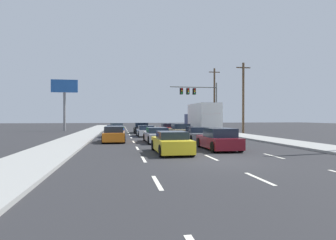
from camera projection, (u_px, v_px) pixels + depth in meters
name	position (u px, v px, depth m)	size (l,w,h in m)	color
ground_plane	(154.00, 133.00, 37.81)	(140.00, 140.00, 0.00)	#2B2B2D
sidewalk_right	(229.00, 134.00, 34.30)	(3.00, 80.00, 0.14)	#9E9E99
sidewalk_left	(84.00, 135.00, 31.47)	(3.00, 80.00, 0.14)	#9E9E99
lane_markings	(158.00, 134.00, 34.05)	(6.94, 62.00, 0.01)	silver
car_green	(117.00, 129.00, 36.93)	(1.93, 4.34, 1.29)	#196B38
car_blue	(115.00, 131.00, 29.69)	(1.92, 4.06, 1.23)	#1E389E
car_orange	(114.00, 135.00, 23.66)	(1.85, 4.46, 1.29)	orange
car_black	(141.00, 128.00, 37.19)	(2.01, 4.37, 1.34)	black
car_white	(146.00, 131.00, 30.66)	(1.86, 4.30, 1.16)	white
car_silver	(157.00, 135.00, 23.13)	(1.89, 4.62, 1.22)	#B7BABF
car_yellow	(171.00, 143.00, 16.13)	(1.88, 4.22, 1.24)	yellow
car_red	(168.00, 129.00, 37.13)	(1.86, 4.15, 1.26)	red
car_tan	(180.00, 131.00, 30.61)	(2.06, 4.09, 1.35)	tan
car_gray	(197.00, 135.00, 24.13)	(1.91, 4.35, 1.21)	slate
car_maroon	(219.00, 140.00, 17.90)	(1.89, 4.15, 1.36)	maroon
box_truck	(202.00, 117.00, 34.53)	(2.58, 8.38, 3.64)	white
traffic_signal_mast	(196.00, 95.00, 43.31)	(7.34, 0.69, 7.37)	#595B56
utility_pole_mid	(243.00, 97.00, 35.06)	(1.80, 0.28, 8.76)	brown
utility_pole_far	(214.00, 98.00, 45.69)	(1.80, 0.28, 9.89)	brown
roadside_billboard	(64.00, 95.00, 42.07)	(3.80, 0.36, 7.62)	slate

